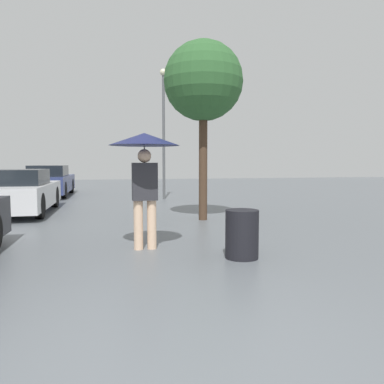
{
  "coord_description": "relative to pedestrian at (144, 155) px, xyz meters",
  "views": [
    {
      "loc": [
        -0.52,
        -2.45,
        1.45
      ],
      "look_at": [
        0.81,
        3.74,
        0.95
      ],
      "focal_mm": 35.0,
      "sensor_mm": 36.0,
      "label": 1
    }
  ],
  "objects": [
    {
      "name": "trash_bin",
      "position": [
        1.38,
        -0.89,
        -1.2
      ],
      "size": [
        0.5,
        0.5,
        0.74
      ],
      "color": "black",
      "rests_on": "ground_plane"
    },
    {
      "name": "pedestrian",
      "position": [
        0.0,
        0.0,
        0.0
      ],
      "size": [
        1.16,
        1.16,
        1.93
      ],
      "color": "beige",
      "rests_on": "ground_plane"
    },
    {
      "name": "parked_car_middle",
      "position": [
        -3.14,
        5.22,
        -0.96
      ],
      "size": [
        1.74,
        4.18,
        1.25
      ],
      "color": "silver",
      "rests_on": "ground_plane"
    },
    {
      "name": "tree",
      "position": [
        1.71,
        2.93,
        1.85
      ],
      "size": [
        1.96,
        1.96,
        4.43
      ],
      "color": "#473323",
      "rests_on": "ground_plane"
    },
    {
      "name": "parked_car_farthest",
      "position": [
        -3.18,
        10.95,
        -0.94
      ],
      "size": [
        1.67,
        4.6,
        1.32
      ],
      "color": "navy",
      "rests_on": "ground_plane"
    },
    {
      "name": "street_lamp",
      "position": [
        1.49,
        8.51,
        1.55
      ],
      "size": [
        0.28,
        0.28,
        5.07
      ],
      "color": "#515456",
      "rests_on": "ground_plane"
    },
    {
      "name": "ground_plane",
      "position": [
        -0.01,
        -3.74,
        -1.56
      ],
      "size": [
        60.0,
        60.0,
        0.0
      ],
      "primitive_type": "plane",
      "color": "#565B60"
    }
  ]
}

